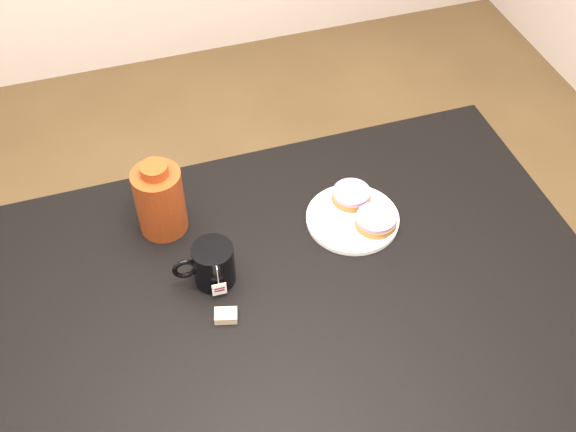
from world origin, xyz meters
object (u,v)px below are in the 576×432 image
Objects in this scene: table at (271,326)px; plate at (353,218)px; bagel_front at (376,220)px; teabag_pouch at (226,316)px; bagel_back at (351,195)px; bagel_package at (160,200)px; mug at (213,264)px.

table is 6.70× the size of plate.
teabag_pouch is (-0.38, -0.13, -0.02)m from bagel_front.
teabag_pouch is at bearing -147.70° from bagel_back.
table is 0.33m from bagel_front.
bagel_front reaches higher than teabag_pouch.
bagel_front is (0.28, 0.12, 0.11)m from table.
bagel_back is at bearing 32.30° from teabag_pouch.
bagel_back is at bearing 104.76° from bagel_front.
bagel_package reaches higher than teabag_pouch.
bagel_front is (0.04, -0.04, 0.02)m from plate.
bagel_front is at bearing 19.59° from teabag_pouch.
mug is 0.11m from teabag_pouch.
bagel_front reaches higher than plate.
bagel_back is (0.26, 0.21, 0.11)m from table.
bagel_front reaches higher than table.
table is 0.19m from mug.
teabag_pouch reaches higher than plate.
plate is 1.14× the size of bagel_package.
plate is 1.87× the size of bagel_front.
mug is (-0.09, 0.09, 0.13)m from table.
plate is 4.64× the size of teabag_pouch.
table is 12.50× the size of bagel_front.
plate is at bearing 26.82° from teabag_pouch.
mug is 2.90× the size of teabag_pouch.
bagel_package is (-0.07, 0.28, 0.07)m from teabag_pouch.
plate is at bearing -15.65° from bagel_package.
plate is (0.24, 0.16, 0.09)m from table.
mug reaches higher than table.
table is 7.62× the size of bagel_package.
teabag_pouch is at bearing -76.36° from bagel_package.
plate is 0.06m from bagel_front.
table is 10.72× the size of mug.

